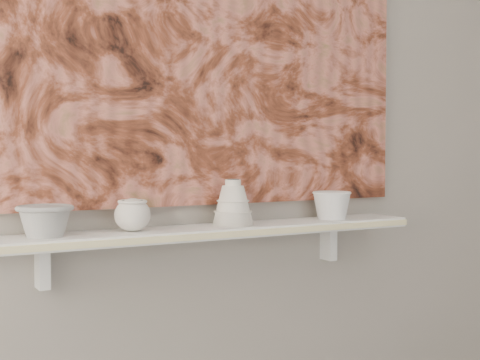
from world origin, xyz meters
TOP-DOWN VIEW (x-y plane):
  - wall_back at (0.00, 1.60)m, footprint 3.60×0.00m
  - shelf at (0.00, 1.51)m, footprint 1.40×0.18m
  - shelf_stripe at (0.00, 1.41)m, footprint 1.40×0.01m
  - bracket_left at (-0.49, 1.57)m, footprint 0.03×0.06m
  - bracket_right at (0.49, 1.57)m, footprint 0.03×0.06m
  - painting at (0.00, 1.59)m, footprint 1.50×0.02m
  - house_motif at (0.45, 1.57)m, footprint 0.09×0.00m
  - bowl_grey at (-0.50, 1.51)m, footprint 0.18×0.18m
  - cup_cream at (-0.25, 1.51)m, footprint 0.10×0.10m
  - bell_vessel at (0.07, 1.51)m, footprint 0.16×0.16m
  - bowl_white at (0.45, 1.51)m, footprint 0.16×0.16m

SIDE VIEW (x-z plane):
  - bracket_left at x=-0.49m, z-range 0.78..0.90m
  - bracket_right at x=0.49m, z-range 0.78..0.90m
  - shelf at x=0.00m, z-range 0.90..0.93m
  - shelf_stripe at x=0.00m, z-range 0.91..0.92m
  - bowl_grey at x=-0.50m, z-range 0.93..1.02m
  - cup_cream at x=-0.25m, z-range 0.93..1.02m
  - bowl_white at x=0.45m, z-range 0.93..1.02m
  - bell_vessel at x=0.07m, z-range 0.93..1.07m
  - house_motif at x=0.45m, z-range 1.19..1.27m
  - wall_back at x=0.00m, z-range -0.45..3.15m
  - painting at x=0.00m, z-range 0.99..2.09m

